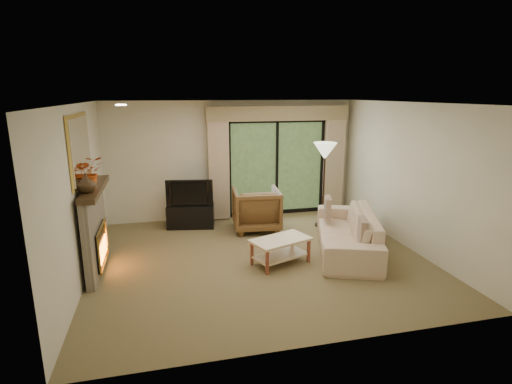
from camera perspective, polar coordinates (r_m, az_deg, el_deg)
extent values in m
plane|color=brown|center=(6.92, 0.59, -9.46)|extent=(5.50, 5.50, 0.00)
plane|color=white|center=(6.35, 0.65, 12.59)|extent=(5.50, 5.50, 0.00)
plane|color=beige|center=(8.91, -3.31, 4.58)|extent=(5.00, 0.00, 5.00)
plane|color=beige|center=(4.23, 8.93, -6.30)|extent=(5.00, 0.00, 5.00)
plane|color=beige|center=(6.44, -23.85, -0.28)|extent=(0.00, 5.00, 5.00)
plane|color=beige|center=(7.65, 21.04, 2.09)|extent=(0.00, 5.00, 5.00)
cube|color=tan|center=(8.72, -5.38, 3.66)|extent=(0.45, 0.18, 2.35)
cube|color=tan|center=(9.48, 11.04, 4.29)|extent=(0.45, 0.18, 2.35)
cube|color=#96825B|center=(8.90, 3.23, 11.17)|extent=(3.20, 0.24, 0.32)
cube|color=black|center=(8.51, -9.28, -3.39)|extent=(1.03, 0.60, 0.48)
imported|color=black|center=(8.37, -9.42, 0.00)|extent=(0.97, 0.29, 0.55)
imported|color=brown|center=(8.20, 0.03, -2.45)|extent=(1.01, 1.04, 0.87)
imported|color=beige|center=(7.34, 12.87, -5.47)|extent=(1.72, 2.60, 0.71)
cube|color=#4C321F|center=(6.64, 15.00, -5.46)|extent=(0.25, 0.44, 0.42)
cube|color=#4C321F|center=(7.83, 10.20, -2.23)|extent=(0.25, 0.43, 0.42)
imported|color=#362615|center=(6.16, -23.11, 1.16)|extent=(0.33, 0.33, 0.27)
imported|color=#B54713|center=(6.40, -22.81, 2.60)|extent=(0.53, 0.49, 0.48)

